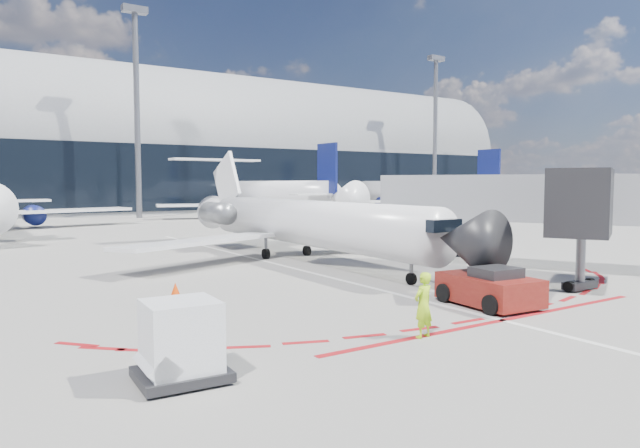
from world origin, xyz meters
TOP-DOWN VIEW (x-y plane):
  - ground at (0.00, 0.00)m, footprint 260.00×260.00m
  - apron_centerline at (0.00, 2.00)m, footprint 0.25×40.00m
  - apron_stop_bar at (0.00, -11.50)m, footprint 14.00×0.25m
  - terminal_building at (0.00, 64.97)m, footprint 150.00×24.15m
  - jet_bridge at (9.79, -3.01)m, footprint 10.03×15.20m
  - light_mast_centre at (5.00, 48.00)m, footprint 0.70×0.70m
  - light_mast_east at (55.00, 48.00)m, footprint 0.70×0.70m
  - regional_jet at (1.87, 4.35)m, footprint 21.21×26.16m
  - pushback_tug at (1.41, -9.76)m, footprint 2.56×5.48m
  - ramp_worker at (-3.49, -11.60)m, footprint 0.75×0.56m
  - uld_container at (-10.42, -11.38)m, footprint 1.99×1.72m
  - safety_cone_left at (-7.39, -2.02)m, footprint 0.37×0.37m
  - bg_airliner_2 at (19.59, 42.02)m, footprint 33.07×35.02m
  - bg_airliner_3 at (43.90, 41.00)m, footprint 33.32×35.28m

SIDE VIEW (x-z plane):
  - ground at x=0.00m, z-range 0.00..0.00m
  - apron_centerline at x=0.00m, z-range 0.00..0.01m
  - apron_stop_bar at x=0.00m, z-range 0.00..0.01m
  - safety_cone_left at x=-7.39m, z-range 0.00..0.52m
  - pushback_tug at x=1.41m, z-range -0.08..1.32m
  - uld_container at x=-10.42m, z-range -0.01..1.79m
  - ramp_worker at x=-3.49m, z-range 0.00..1.86m
  - regional_jet at x=1.87m, z-range -1.09..5.46m
  - jet_bridge at x=9.79m, z-range 0.56..5.46m
  - bg_airliner_2 at x=19.59m, z-range 0.00..10.70m
  - bg_airliner_3 at x=43.90m, z-range 0.00..10.78m
  - terminal_building at x=0.00m, z-range -3.48..20.52m
  - light_mast_centre at x=5.00m, z-range 0.00..25.00m
  - light_mast_east at x=55.00m, z-range 0.00..25.00m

